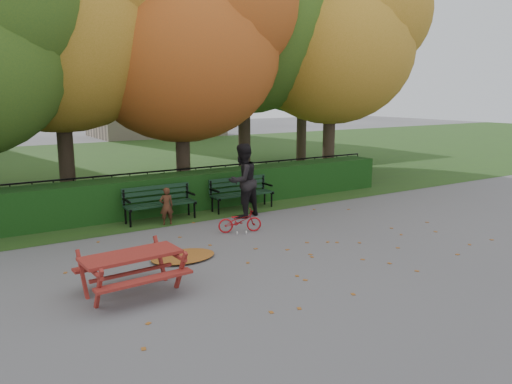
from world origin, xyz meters
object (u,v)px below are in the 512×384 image
tree_g (313,42)px  adult (243,181)px  tree_b (71,10)px  picnic_table (132,263)px  child (166,206)px  tree_d (257,10)px  tree_c (193,36)px  bench_left (159,200)px  bench_right (241,191)px  tree_e (343,38)px  bicycle (240,221)px

tree_g → adult: (-7.64, -6.86, -4.41)m
tree_b → picnic_table: tree_b is taller
child → tree_d: bearing=-133.5°
tree_b → tree_c: (3.28, -0.78, -0.58)m
bench_left → child: size_ratio=1.93×
tree_b → bench_left: tree_b is taller
tree_g → child: (-9.64, -6.56, -4.91)m
bench_left → adult: 2.19m
tree_b → child: (1.14, -3.55, -4.94)m
adult → tree_c: bearing=-110.6°
child → adult: size_ratio=0.49×
tree_d → child: tree_d is taller
tree_c → bench_right: size_ratio=4.44×
tree_c → tree_b: bearing=166.5°
tree_c → picnic_table: tree_c is taller
tree_b → tree_g: 11.19m
tree_e → bench_right: bearing=-159.1°
child → bicycle: (1.18, -1.53, -0.20)m
tree_c → child: (-2.14, -2.76, -4.36)m
bench_left → picnic_table: size_ratio=1.10×
tree_b → bench_right: bearing=-40.7°
bench_left → bicycle: 2.37m
tree_d → child: bearing=-142.1°
tree_b → tree_g: (10.78, 3.02, -0.03)m
tree_c → tree_d: 3.50m
tree_e → picnic_table: size_ratio=5.00×
tree_g → tree_e: bearing=-114.4°
tree_g → bench_left: tree_g is taller
bench_right → bench_left: bearing=180.0°
bench_left → picnic_table: (-2.11, -4.21, -0.00)m
tree_c → tree_g: bearing=26.9°
tree_b → tree_g: tree_b is taller
tree_c → tree_g: size_ratio=0.94×
tree_c → bench_left: tree_c is taller
tree_b → tree_d: tree_d is taller
tree_c → tree_e: 5.70m
tree_e → bench_right: tree_e is taller
tree_c → tree_e: tree_e is taller
picnic_table → adult: 5.36m
tree_c → child: size_ratio=8.56×
tree_g → child: bearing=-145.7°
bench_left → bench_right: 2.40m
tree_d → bench_left: tree_d is taller
tree_e → bicycle: bearing=-148.3°
bicycle → tree_g: bearing=-26.9°
bench_right → child: size_ratio=1.93×
tree_b → bench_left: (1.14, -3.04, -4.88)m
tree_b → bench_right: tree_b is taller
picnic_table → adult: adult is taller
bench_right → tree_c: bearing=96.7°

